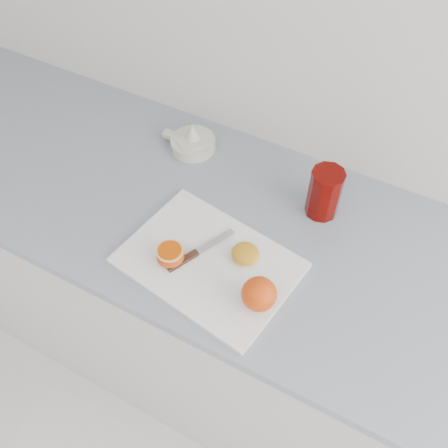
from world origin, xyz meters
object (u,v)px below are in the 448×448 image
object	(u,v)px
citrus_juicer	(193,142)
red_tumbler	(324,194)
cutting_board	(209,263)
half_orange	(170,255)
counter	(235,312)

from	to	relation	value
citrus_juicer	red_tumbler	distance (m)	0.40
red_tumbler	cutting_board	bearing A→B (deg)	-121.50
cutting_board	half_orange	bearing A→B (deg)	-153.92
citrus_juicer	red_tumbler	world-z (taller)	red_tumbler
cutting_board	red_tumbler	size ratio (longest dim) A/B	2.87
half_orange	counter	bearing A→B (deg)	65.65
cutting_board	citrus_juicer	distance (m)	0.39
half_orange	red_tumbler	bearing A→B (deg)	51.77
counter	citrus_juicer	distance (m)	0.55
counter	half_orange	xyz separation A→B (m)	(-0.08, -0.18, 0.48)
counter	red_tumbler	distance (m)	0.55
red_tumbler	citrus_juicer	bearing A→B (deg)	173.08
citrus_juicer	cutting_board	bearing A→B (deg)	-54.18
counter	cutting_board	world-z (taller)	cutting_board
half_orange	citrus_juicer	size ratio (longest dim) A/B	0.41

